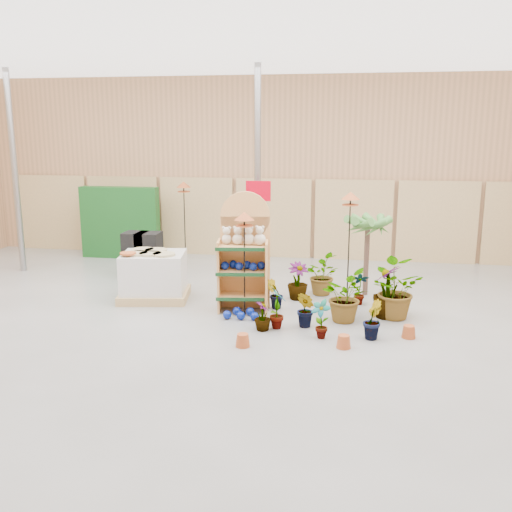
{
  "coord_description": "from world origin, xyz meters",
  "views": [
    {
      "loc": [
        1.94,
        -8.24,
        3.2
      ],
      "look_at": [
        0.3,
        1.5,
        1.0
      ],
      "focal_mm": 40.0,
      "sensor_mm": 36.0,
      "label": 1
    }
  ],
  "objects_px": {
    "potted_plant_2": "(343,296)",
    "bird_table_front": "(244,220)",
    "pallet_stack": "(154,276)",
    "display_shelf": "(244,257)"
  },
  "relations": [
    {
      "from": "pallet_stack",
      "to": "potted_plant_2",
      "type": "relative_size",
      "value": 1.62
    },
    {
      "from": "bird_table_front",
      "to": "potted_plant_2",
      "type": "distance_m",
      "value": 2.12
    },
    {
      "from": "bird_table_front",
      "to": "potted_plant_2",
      "type": "height_order",
      "value": "bird_table_front"
    },
    {
      "from": "display_shelf",
      "to": "potted_plant_2",
      "type": "xyz_separation_m",
      "value": [
        1.78,
        -0.37,
        -0.53
      ]
    },
    {
      "from": "pallet_stack",
      "to": "bird_table_front",
      "type": "relative_size",
      "value": 0.78
    },
    {
      "from": "display_shelf",
      "to": "pallet_stack",
      "type": "height_order",
      "value": "display_shelf"
    },
    {
      "from": "pallet_stack",
      "to": "display_shelf",
      "type": "bearing_deg",
      "value": -19.29
    },
    {
      "from": "display_shelf",
      "to": "pallet_stack",
      "type": "relative_size",
      "value": 1.49
    },
    {
      "from": "pallet_stack",
      "to": "bird_table_front",
      "type": "xyz_separation_m",
      "value": [
        1.89,
        -0.64,
        1.24
      ]
    },
    {
      "from": "potted_plant_2",
      "to": "bird_table_front",
      "type": "bearing_deg",
      "value": 178.35
    }
  ]
}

